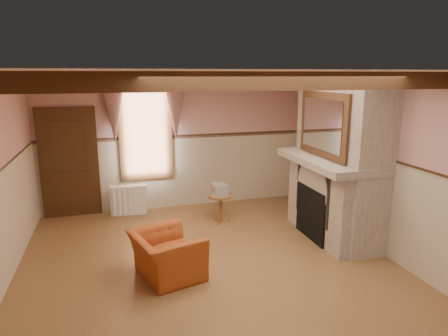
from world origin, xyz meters
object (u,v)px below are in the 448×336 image
object	(u,v)px
side_table	(221,209)
radiator	(129,200)
mantel_clock	(308,143)
armchair	(167,255)
oil_lamp	(315,143)
bowl	(337,156)

from	to	relation	value
side_table	radiator	bearing A→B (deg)	150.11
side_table	mantel_clock	xyz separation A→B (m)	(1.61, -0.34, 1.25)
armchair	mantel_clock	bearing A→B (deg)	-79.32
side_table	oil_lamp	xyz separation A→B (m)	(1.61, -0.60, 1.29)
bowl	oil_lamp	world-z (taller)	oil_lamp
oil_lamp	radiator	bearing A→B (deg)	154.52
side_table	mantel_clock	world-z (taller)	mantel_clock
bowl	oil_lamp	xyz separation A→B (m)	(0.00, 0.72, 0.10)
side_table	bowl	distance (m)	2.40
bowl	side_table	bearing A→B (deg)	140.49
radiator	oil_lamp	world-z (taller)	oil_lamp
armchair	oil_lamp	xyz separation A→B (m)	(2.88, 1.19, 1.25)
radiator	bowl	xyz separation A→B (m)	(3.27, -2.28, 1.16)
armchair	oil_lamp	distance (m)	3.36
mantel_clock	oil_lamp	bearing A→B (deg)	-90.00
side_table	mantel_clock	size ratio (longest dim) A/B	2.29
bowl	mantel_clock	xyz separation A→B (m)	(0.00, 0.98, 0.06)
oil_lamp	bowl	bearing A→B (deg)	-90.00
armchair	oil_lamp	world-z (taller)	oil_lamp
bowl	mantel_clock	size ratio (longest dim) A/B	1.47
side_table	armchair	bearing A→B (deg)	-125.46
radiator	side_table	bearing A→B (deg)	-25.45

